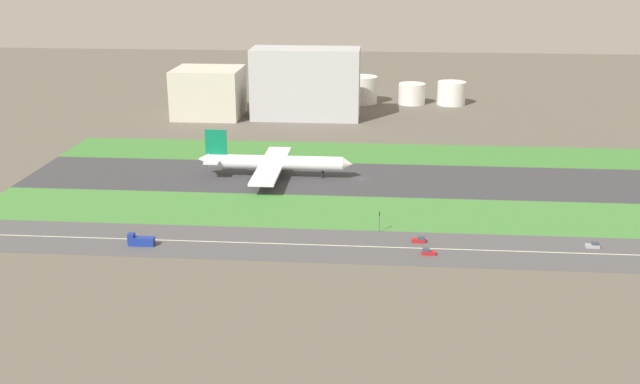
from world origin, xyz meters
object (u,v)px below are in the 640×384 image
(car_1, at_px, (419,240))
(truck_0, at_px, (141,241))
(airliner, at_px, (272,163))
(fuel_tank_west, at_px, (361,90))
(traffic_light, at_px, (379,220))
(fuel_tank_east, at_px, (451,93))
(terminal_building, at_px, (209,92))
(car_3, at_px, (428,252))
(hangar_building, at_px, (306,84))
(fuel_tank_centre, at_px, (412,94))
(car_2, at_px, (593,245))

(car_1, height_order, truck_0, truck_0)
(airliner, relative_size, fuel_tank_west, 3.37)
(truck_0, xyz_separation_m, traffic_light, (76.44, 17.99, 2.62))
(fuel_tank_west, xyz_separation_m, fuel_tank_east, (54.98, 0.00, -1.26))
(traffic_light, height_order, terminal_building, terminal_building)
(car_3, height_order, truck_0, truck_0)
(traffic_light, height_order, fuel_tank_east, fuel_tank_east)
(truck_0, distance_m, fuel_tank_east, 265.24)
(hangar_building, relative_size, fuel_tank_centre, 3.66)
(fuel_tank_centre, bearing_deg, hangar_building, -143.51)
(fuel_tank_centre, xyz_separation_m, fuel_tank_east, (24.07, 0.00, 0.71))
(car_1, relative_size, fuel_tank_west, 0.23)
(car_2, bearing_deg, truck_0, -176.04)
(truck_0, xyz_separation_m, terminal_building, (-21.21, 192.00, 11.97))
(truck_0, relative_size, fuel_tank_west, 0.43)
(car_1, relative_size, car_3, 1.00)
(car_1, distance_m, car_2, 55.11)
(car_2, distance_m, terminal_building, 246.55)
(airliner, distance_m, truck_0, 84.20)
(car_2, height_order, traffic_light, traffic_light)
(hangar_building, distance_m, fuel_tank_centre, 76.82)
(car_2, bearing_deg, airliner, 149.02)
(fuel_tank_east, bearing_deg, car_3, -96.55)
(car_1, distance_m, terminal_building, 213.42)
(hangar_building, xyz_separation_m, fuel_tank_east, (84.91, 45.00, -12.49))
(airliner, bearing_deg, car_1, -49.47)
(car_2, relative_size, fuel_tank_west, 0.23)
(airliner, relative_size, car_2, 14.77)
(car_3, bearing_deg, car_1, -77.41)
(fuel_tank_centre, bearing_deg, fuel_tank_east, 0.00)
(car_3, bearing_deg, hangar_building, -73.28)
(hangar_building, relative_size, fuel_tank_west, 3.10)
(traffic_light, bearing_deg, airliner, 126.90)
(traffic_light, relative_size, fuel_tank_centre, 0.44)
(hangar_building, bearing_deg, car_3, -73.28)
(hangar_building, bearing_deg, airliner, -91.35)
(airliner, xyz_separation_m, hangar_building, (2.68, 114.00, 13.28))
(car_2, height_order, fuel_tank_west, fuel_tank_west)
(car_3, xyz_separation_m, fuel_tank_east, (27.22, 237.00, 6.10))
(traffic_light, xyz_separation_m, hangar_building, (-42.38, 174.01, 15.22))
(terminal_building, height_order, fuel_tank_east, terminal_building)
(airliner, bearing_deg, traffic_light, -53.10)
(car_1, height_order, fuel_tank_west, fuel_tank_west)
(hangar_building, bearing_deg, car_1, -73.05)
(airliner, height_order, car_1, airliner)
(truck_0, height_order, fuel_tank_east, fuel_tank_east)
(truck_0, bearing_deg, fuel_tank_centre, -111.82)
(car_2, relative_size, truck_0, 0.52)
(airliner, distance_m, terminal_building, 125.76)
(airliner, xyz_separation_m, truck_0, (-31.38, -78.00, -4.56))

